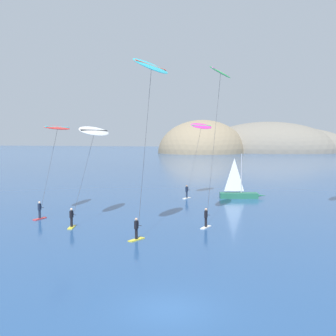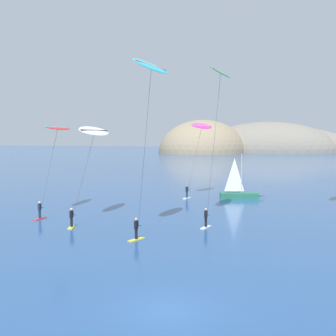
{
  "view_description": "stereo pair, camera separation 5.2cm",
  "coord_description": "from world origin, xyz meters",
  "px_view_note": "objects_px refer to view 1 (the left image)",
  "views": [
    {
      "loc": [
        4.57,
        -18.07,
        7.89
      ],
      "look_at": [
        -5.15,
        20.21,
        4.92
      ],
      "focal_mm": 45.0,
      "sensor_mm": 36.0,
      "label": 1
    },
    {
      "loc": [
        4.62,
        -18.05,
        7.89
      ],
      "look_at": [
        -5.15,
        20.21,
        4.92
      ],
      "focal_mm": 45.0,
      "sensor_mm": 36.0,
      "label": 2
    }
  ],
  "objects_px": {
    "kitesurfer_red": "(56,135)",
    "kitesurfer_white": "(93,137)",
    "sailboat_near": "(241,193)",
    "kitesurfer_cyan": "(150,77)",
    "kitesurfer_magenta": "(200,132)",
    "kitesurfer_green": "(220,82)"
  },
  "relations": [
    {
      "from": "sailboat_near",
      "to": "kitesurfer_green",
      "type": "height_order",
      "value": "kitesurfer_green"
    },
    {
      "from": "sailboat_near",
      "to": "kitesurfer_cyan",
      "type": "bearing_deg",
      "value": -104.54
    },
    {
      "from": "kitesurfer_red",
      "to": "kitesurfer_white",
      "type": "distance_m",
      "value": 5.42
    },
    {
      "from": "kitesurfer_cyan",
      "to": "kitesurfer_red",
      "type": "xyz_separation_m",
      "value": [
        -12.14,
        6.71,
        -4.57
      ]
    },
    {
      "from": "sailboat_near",
      "to": "kitesurfer_red",
      "type": "bearing_deg",
      "value": -139.99
    },
    {
      "from": "kitesurfer_white",
      "to": "kitesurfer_magenta",
      "type": "bearing_deg",
      "value": 67.8
    },
    {
      "from": "kitesurfer_red",
      "to": "kitesurfer_white",
      "type": "relative_size",
      "value": 1.01
    },
    {
      "from": "kitesurfer_white",
      "to": "kitesurfer_magenta",
      "type": "height_order",
      "value": "kitesurfer_magenta"
    },
    {
      "from": "kitesurfer_white",
      "to": "kitesurfer_magenta",
      "type": "distance_m",
      "value": 19.14
    },
    {
      "from": "kitesurfer_cyan",
      "to": "kitesurfer_white",
      "type": "xyz_separation_m",
      "value": [
        -7.11,
        4.71,
        -4.72
      ]
    },
    {
      "from": "kitesurfer_cyan",
      "to": "kitesurfer_magenta",
      "type": "xyz_separation_m",
      "value": [
        0.12,
        22.42,
        -4.09
      ]
    },
    {
      "from": "sailboat_near",
      "to": "kitesurfer_magenta",
      "type": "distance_m",
      "value": 9.63
    },
    {
      "from": "kitesurfer_cyan",
      "to": "kitesurfer_red",
      "type": "distance_m",
      "value": 14.61
    },
    {
      "from": "sailboat_near",
      "to": "kitesurfer_white",
      "type": "relative_size",
      "value": 0.67
    },
    {
      "from": "sailboat_near",
      "to": "kitesurfer_red",
      "type": "distance_m",
      "value": 24.32
    },
    {
      "from": "kitesurfer_green",
      "to": "kitesurfer_magenta",
      "type": "relative_size",
      "value": 1.48
    },
    {
      "from": "kitesurfer_green",
      "to": "kitesurfer_cyan",
      "type": "xyz_separation_m",
      "value": [
        -4.58,
        -7.2,
        -0.36
      ]
    },
    {
      "from": "kitesurfer_cyan",
      "to": "kitesurfer_green",
      "type": "bearing_deg",
      "value": 57.55
    },
    {
      "from": "kitesurfer_red",
      "to": "sailboat_near",
      "type": "bearing_deg",
      "value": 40.01
    },
    {
      "from": "kitesurfer_magenta",
      "to": "sailboat_near",
      "type": "bearing_deg",
      "value": -8.42
    },
    {
      "from": "kitesurfer_white",
      "to": "sailboat_near",
      "type": "bearing_deg",
      "value": 53.04
    },
    {
      "from": "kitesurfer_green",
      "to": "kitesurfer_magenta",
      "type": "distance_m",
      "value": 16.47
    }
  ]
}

